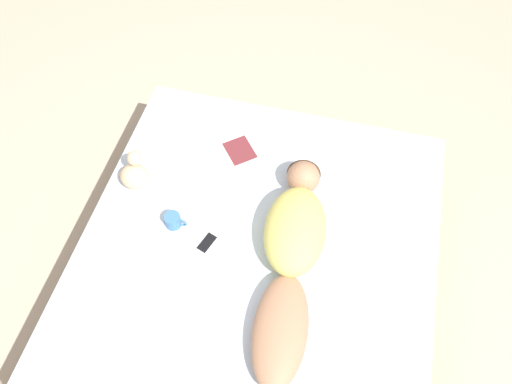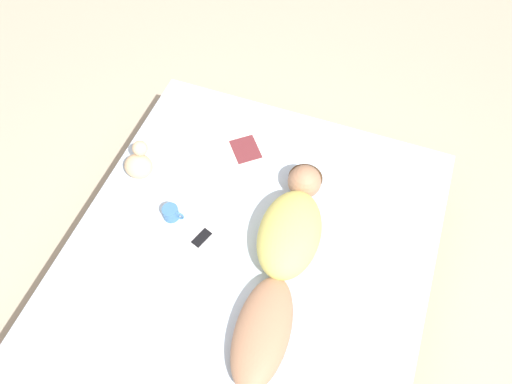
# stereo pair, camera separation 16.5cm
# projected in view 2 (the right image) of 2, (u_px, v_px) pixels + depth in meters

# --- Properties ---
(ground_plane) EXTENTS (12.00, 12.00, 0.00)m
(ground_plane) POSITION_uv_depth(u_px,v_px,m) (247.00, 296.00, 3.14)
(ground_plane) COLOR #B7A88E
(bed) EXTENTS (1.99, 2.26, 0.54)m
(bed) POSITION_uv_depth(u_px,v_px,m) (247.00, 279.00, 2.92)
(bed) COLOR brown
(bed) RESTS_ON ground_plane
(person) EXTENTS (0.38, 1.32, 0.22)m
(person) POSITION_uv_depth(u_px,v_px,m) (284.00, 253.00, 2.60)
(person) COLOR #A37556
(person) RESTS_ON bed
(open_magazine) EXTENTS (0.55, 0.52, 0.01)m
(open_magazine) POSITION_uv_depth(u_px,v_px,m) (228.00, 155.00, 3.07)
(open_magazine) COLOR silver
(open_magazine) RESTS_ON bed
(coffee_mug) EXTENTS (0.13, 0.09, 0.08)m
(coffee_mug) POSITION_uv_depth(u_px,v_px,m) (171.00, 213.00, 2.80)
(coffee_mug) COLOR teal
(coffee_mug) RESTS_ON bed
(cell_phone) EXTENTS (0.11, 0.16, 0.01)m
(cell_phone) POSITION_uv_depth(u_px,v_px,m) (202.00, 238.00, 2.75)
(cell_phone) COLOR silver
(cell_phone) RESTS_ON bed
(plush_toy) EXTENTS (0.17, 0.18, 0.22)m
(plush_toy) POSITION_uv_depth(u_px,v_px,m) (139.00, 163.00, 2.93)
(plush_toy) COLOR #D1B289
(plush_toy) RESTS_ON bed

